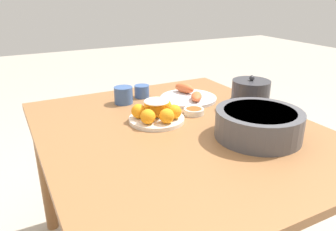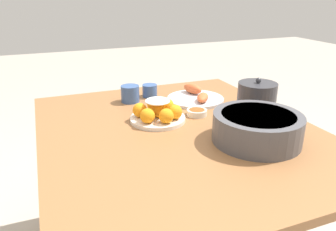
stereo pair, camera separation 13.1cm
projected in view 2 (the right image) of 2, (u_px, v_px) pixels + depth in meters
dining_table at (179, 149)px, 1.32m from camera, size 1.22×1.05×0.71m
cake_plate at (158, 112)px, 1.35m from camera, size 0.23×0.23×0.10m
serving_bowl at (257, 127)px, 1.16m from camera, size 0.32×0.32×0.10m
sauce_bowl at (197, 112)px, 1.42m from camera, size 0.09×0.09×0.03m
seafood_platter at (196, 97)px, 1.61m from camera, size 0.28×0.28×0.06m
cup_near at (130, 94)px, 1.58m from camera, size 0.09×0.09×0.08m
cup_far at (150, 91)px, 1.66m from camera, size 0.07×0.07×0.06m
warming_pot at (257, 98)px, 1.44m from camera, size 0.18×0.18×0.16m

